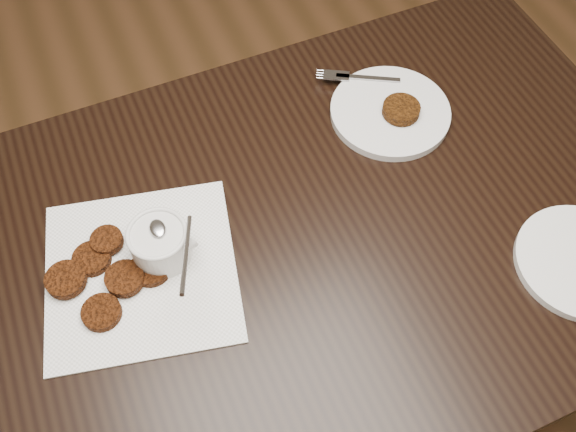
{
  "coord_description": "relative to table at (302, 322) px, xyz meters",
  "views": [
    {
      "loc": [
        -0.2,
        -0.36,
        1.64
      ],
      "look_at": [
        0.01,
        0.12,
        0.8
      ],
      "focal_mm": 39.36,
      "sensor_mm": 36.0,
      "label": 1
    }
  ],
  "objects": [
    {
      "name": "napkin",
      "position": [
        -0.27,
        0.04,
        0.38
      ],
      "size": [
        0.35,
        0.35,
        0.0
      ],
      "primitive_type": "cube",
      "rotation": [
        0.0,
        0.0,
        -0.22
      ],
      "color": "white",
      "rests_on": "table"
    },
    {
      "name": "plate_with_patty",
      "position": [
        0.25,
        0.17,
        0.39
      ],
      "size": [
        0.3,
        0.3,
        0.03
      ],
      "primitive_type": null,
      "rotation": [
        0.0,
        0.0,
        -0.51
      ],
      "color": "silver",
      "rests_on": "table"
    },
    {
      "name": "patty_cluster",
      "position": [
        -0.32,
        0.05,
        0.39
      ],
      "size": [
        0.22,
        0.22,
        0.02
      ],
      "primitive_type": null,
      "rotation": [
        0.0,
        0.0,
        0.1
      ],
      "color": "#57230B",
      "rests_on": "napkin"
    },
    {
      "name": "sauce_ramekin",
      "position": [
        -0.23,
        0.05,
        0.44
      ],
      "size": [
        0.16,
        0.16,
        0.13
      ],
      "primitive_type": null,
      "rotation": [
        0.0,
        0.0,
        -0.38
      ],
      "color": "silver",
      "rests_on": "napkin"
    },
    {
      "name": "table",
      "position": [
        0.0,
        0.0,
        0.0
      ],
      "size": [
        1.29,
        0.83,
        0.75
      ],
      "primitive_type": "cube",
      "color": "black",
      "rests_on": "floor"
    },
    {
      "name": "floor",
      "position": [
        -0.03,
        -0.11,
        -0.38
      ],
      "size": [
        4.0,
        4.0,
        0.0
      ],
      "primitive_type": "plane",
      "color": "brown",
      "rests_on": "ground"
    }
  ]
}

